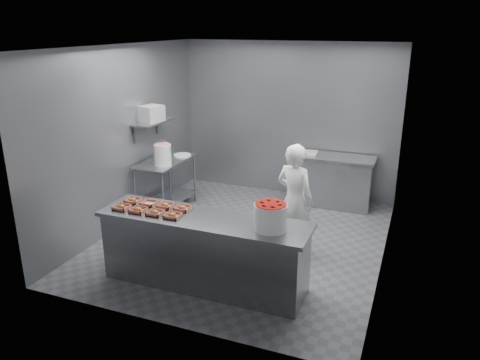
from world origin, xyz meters
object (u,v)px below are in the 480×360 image
Objects in this scene: tray_5 at (149,203)px; tray_0 at (122,207)px; worker at (295,200)px; appliance at (151,114)px; tray_3 at (173,215)px; strawberry_tub at (271,216)px; tray_2 at (155,212)px; prep_table at (166,178)px; back_counter at (330,180)px; glaze_bucket at (163,154)px; service_counter at (204,251)px; tray_4 at (133,200)px; tray_7 at (183,208)px; tray_6 at (166,205)px; tray_1 at (138,210)px.

tray_0 is at bearing -134.20° from tray_5.
appliance is (-2.62, 0.67, 0.90)m from worker.
tray_3 is 0.50× the size of strawberry_tub.
strawberry_tub is at bearing 3.76° from tray_2.
prep_table is at bearing 105.87° from tray_0.
tray_3 is at bearing -27.65° from tray_5.
back_counter is at bearing 69.83° from tray_3.
appliance reaches higher than back_counter.
back_counter is 2.96m from glaze_bucket.
tray_5 reaches higher than service_counter.
tray_4 is at bearing 175.32° from strawberry_tub.
prep_table is at bearing 117.28° from tray_2.
service_counter is 6.19× the size of glaze_bucket.
back_counter is 3.60m from tray_5.
tray_2 is 0.12× the size of worker.
tray_2 is at bearing -167.85° from service_counter.
glaze_bucket reaches higher than tray_4.
tray_2 is at bearing -133.84° from tray_7.
tray_5 is at bearing 45.80° from tray_0.
service_counter is 13.88× the size of tray_5.
tray_7 is at bearing -54.33° from prep_table.
prep_table is at bearing 35.64° from appliance.
tray_0 reaches higher than service_counter.
tray_3 is 0.25m from tray_7.
tray_7 is at bearing 90.00° from tray_3.
tray_4 reaches higher than tray_5.
tray_5 is at bearing -118.79° from back_counter.
tray_4 is 0.45× the size of glaze_bucket.
tray_0 is at bearing 180.00° from tray_2.
appliance reaches higher than tray_4.
back_counter is at bearing 57.90° from tray_4.
service_counter and prep_table have the same top height.
service_counter is 0.76m from tray_6.
tray_2 and tray_7 have the same top height.
back_counter is at bearing 89.08° from strawberry_tub.
tray_0 and tray_7 have the same top height.
tray_0 and tray_1 have the same top height.
prep_table is (-1.65, 1.95, 0.14)m from service_counter.
glaze_bucket reaches higher than prep_table.
glaze_bucket is (-0.72, 1.58, 0.16)m from tray_5.
tray_3 is at bearing -57.73° from prep_table.
worker reaches higher than tray_2.
tray_0 is at bearing 180.00° from tray_1.
tray_3 is (0.24, 0.00, 0.00)m from tray_2.
strawberry_tub is at bearing -36.05° from glaze_bucket.
tray_4 and tray_7 have the same top height.
strawberry_tub is (1.66, -0.16, 0.14)m from tray_5.
tray_2 is 2.07m from glaze_bucket.
service_counter is 13.88× the size of tray_2.
tray_0 is (0.59, -2.07, 0.33)m from prep_table.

